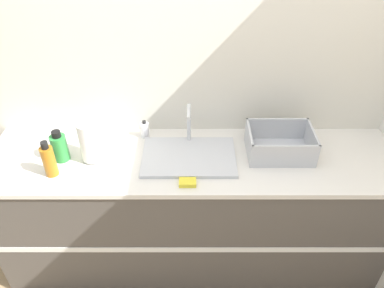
{
  "coord_description": "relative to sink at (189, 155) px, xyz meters",
  "views": [
    {
      "loc": [
        -0.01,
        -1.37,
        2.23
      ],
      "look_at": [
        -0.01,
        0.26,
        1.0
      ],
      "focal_mm": 35.0,
      "sensor_mm": 36.0,
      "label": 1
    }
  ],
  "objects": [
    {
      "name": "wall_back",
      "position": [
        0.03,
        0.32,
        0.4
      ],
      "size": [
        4.76,
        0.06,
        2.6
      ],
      "color": "beige",
      "rests_on": "ground_plane"
    },
    {
      "name": "sponge",
      "position": [
        -0.0,
        -0.22,
        -0.01
      ],
      "size": [
        0.09,
        0.06,
        0.02
      ],
      "color": "yellow",
      "rests_on": "counter_cabinet"
    },
    {
      "name": "soap_dispenser",
      "position": [
        -0.27,
        0.2,
        0.03
      ],
      "size": [
        0.05,
        0.05,
        0.12
      ],
      "color": "silver",
      "rests_on": "counter_cabinet"
    },
    {
      "name": "bottle_green",
      "position": [
        -0.72,
        -0.01,
        0.07
      ],
      "size": [
        0.09,
        0.09,
        0.19
      ],
      "color": "#2D8C3D",
      "rests_on": "counter_cabinet"
    },
    {
      "name": "bottle_amber",
      "position": [
        -0.74,
        -0.14,
        0.08
      ],
      "size": [
        0.07,
        0.07,
        0.22
      ],
      "color": "#B26B19",
      "rests_on": "counter_cabinet"
    },
    {
      "name": "paper_towel_roll",
      "position": [
        -0.54,
        -0.01,
        0.11
      ],
      "size": [
        0.12,
        0.12,
        0.25
      ],
      "color": "#4C4C51",
      "rests_on": "counter_cabinet"
    },
    {
      "name": "sink",
      "position": [
        0.0,
        0.0,
        0.0
      ],
      "size": [
        0.53,
        0.35,
        0.27
      ],
      "color": "silver",
      "rests_on": "counter_cabinet"
    },
    {
      "name": "dish_rack",
      "position": [
        0.52,
        0.04,
        0.04
      ],
      "size": [
        0.37,
        0.27,
        0.15
      ],
      "color": "#B7BABF",
      "rests_on": "counter_cabinet"
    },
    {
      "name": "counter_cabinet",
      "position": [
        0.03,
        -0.0,
        -0.46
      ],
      "size": [
        2.38,
        0.61,
        0.88
      ],
      "color": "#514C47",
      "rests_on": "ground_plane"
    }
  ]
}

